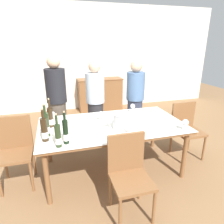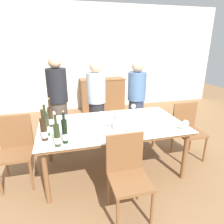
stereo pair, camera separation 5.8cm
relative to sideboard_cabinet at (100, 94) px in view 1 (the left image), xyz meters
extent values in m
plane|color=olive|center=(-0.47, -2.85, -0.44)|extent=(12.00, 12.00, 0.00)
cube|color=silver|center=(-0.47, 0.29, 0.96)|extent=(8.00, 0.10, 2.80)
cube|color=brown|center=(0.00, 0.00, -0.01)|extent=(1.19, 0.44, 0.86)
cube|color=brown|center=(0.00, 0.00, 0.43)|extent=(1.23, 0.46, 0.02)
cylinder|color=brown|center=(-1.38, -3.31, -0.09)|extent=(0.06, 0.06, 0.70)
cylinder|color=brown|center=(0.44, -3.31, -0.09)|extent=(0.06, 0.06, 0.70)
cylinder|color=brown|center=(-1.38, -2.39, -0.09)|extent=(0.06, 0.06, 0.70)
cylinder|color=brown|center=(0.44, -2.39, -0.09)|extent=(0.06, 0.06, 0.70)
cube|color=brown|center=(-0.47, -2.85, 0.27)|extent=(1.97, 1.08, 0.04)
cube|color=white|center=(-0.47, -2.85, 0.29)|extent=(2.00, 1.11, 0.01)
cylinder|color=silver|center=(-0.40, -3.04, 0.40)|extent=(0.20, 0.20, 0.22)
cylinder|color=silver|center=(-0.40, -3.04, 0.51)|extent=(0.21, 0.21, 0.01)
cylinder|color=#332314|center=(-1.36, -3.12, 0.43)|extent=(0.08, 0.08, 0.27)
cylinder|color=silver|center=(-1.36, -3.12, 0.37)|extent=(0.08, 0.08, 0.08)
cylinder|color=#332314|center=(-1.36, -3.12, 0.62)|extent=(0.03, 0.03, 0.11)
cylinder|color=tan|center=(-1.36, -3.12, 0.69)|extent=(0.02, 0.02, 0.02)
cylinder|color=#332314|center=(-1.29, -2.71, 0.43)|extent=(0.07, 0.07, 0.27)
cylinder|color=silver|center=(-1.29, -2.71, 0.37)|extent=(0.07, 0.07, 0.08)
cylinder|color=#332314|center=(-1.29, -2.71, 0.62)|extent=(0.03, 0.03, 0.11)
cylinder|color=tan|center=(-1.29, -2.71, 0.69)|extent=(0.02, 0.02, 0.02)
cylinder|color=#28381E|center=(-1.34, -2.99, 0.44)|extent=(0.08, 0.08, 0.30)
cylinder|color=white|center=(-1.34, -2.99, 0.38)|extent=(0.08, 0.08, 0.08)
cylinder|color=#28381E|center=(-1.34, -2.99, 0.64)|extent=(0.03, 0.03, 0.10)
cylinder|color=tan|center=(-1.34, -2.99, 0.70)|extent=(0.02, 0.02, 0.02)
cylinder|color=black|center=(-1.13, -3.25, 0.44)|extent=(0.06, 0.06, 0.28)
cylinder|color=white|center=(-1.13, -3.25, 0.37)|extent=(0.06, 0.06, 0.08)
cylinder|color=black|center=(-1.13, -3.25, 0.62)|extent=(0.03, 0.03, 0.09)
cylinder|color=tan|center=(-1.13, -3.25, 0.67)|extent=(0.02, 0.02, 0.02)
cylinder|color=#28381E|center=(-1.21, -3.31, 0.43)|extent=(0.07, 0.07, 0.26)
cylinder|color=white|center=(-1.21, -3.31, 0.37)|extent=(0.07, 0.07, 0.07)
cylinder|color=#28381E|center=(-1.21, -3.31, 0.61)|extent=(0.03, 0.03, 0.11)
cylinder|color=tan|center=(-1.21, -3.31, 0.68)|extent=(0.02, 0.02, 0.02)
cylinder|color=white|center=(-1.27, -2.49, 0.30)|extent=(0.06, 0.06, 0.00)
cylinder|color=white|center=(-1.27, -2.49, 0.33)|extent=(0.01, 0.01, 0.06)
sphere|color=white|center=(-1.27, -2.49, 0.39)|extent=(0.08, 0.08, 0.08)
cylinder|color=white|center=(-0.02, -2.48, 0.30)|extent=(0.07, 0.07, 0.00)
cylinder|color=white|center=(-0.02, -2.48, 0.34)|extent=(0.01, 0.01, 0.08)
sphere|color=white|center=(-0.02, -2.48, 0.41)|extent=(0.08, 0.08, 0.08)
cylinder|color=white|center=(0.39, -3.31, 0.30)|extent=(0.07, 0.07, 0.00)
cylinder|color=white|center=(0.39, -3.31, 0.34)|extent=(0.01, 0.01, 0.07)
sphere|color=white|center=(0.39, -3.31, 0.40)|extent=(0.09, 0.09, 0.09)
cylinder|color=white|center=(-0.42, -3.31, 0.30)|extent=(0.07, 0.07, 0.00)
cylinder|color=white|center=(-0.42, -3.31, 0.34)|extent=(0.01, 0.01, 0.08)
sphere|color=white|center=(-0.42, -3.31, 0.41)|extent=(0.07, 0.07, 0.07)
cylinder|color=white|center=(-0.54, -2.98, 0.30)|extent=(0.06, 0.06, 0.00)
cylinder|color=white|center=(-0.54, -2.98, 0.34)|extent=(0.01, 0.01, 0.07)
sphere|color=white|center=(-0.54, -2.98, 0.40)|extent=(0.07, 0.07, 0.07)
cylinder|color=white|center=(-0.59, -2.69, 0.30)|extent=(0.08, 0.08, 0.00)
cylinder|color=white|center=(-0.59, -2.69, 0.34)|extent=(0.01, 0.01, 0.08)
sphere|color=white|center=(-0.59, -2.69, 0.40)|extent=(0.07, 0.07, 0.07)
cylinder|color=brown|center=(-0.69, -3.91, -0.23)|extent=(0.03, 0.03, 0.42)
cylinder|color=brown|center=(-0.32, -3.91, -0.23)|extent=(0.03, 0.03, 0.42)
cylinder|color=brown|center=(-0.69, -3.54, -0.23)|extent=(0.03, 0.03, 0.42)
cylinder|color=brown|center=(-0.32, -3.54, -0.23)|extent=(0.03, 0.03, 0.42)
cube|color=brown|center=(-0.51, -3.72, 0.00)|extent=(0.42, 0.42, 0.04)
cube|color=brown|center=(-0.51, -3.53, 0.24)|extent=(0.42, 0.04, 0.45)
cylinder|color=brown|center=(0.64, -3.04, -0.23)|extent=(0.03, 0.03, 0.43)
cylinder|color=brown|center=(1.01, -3.04, -0.23)|extent=(0.03, 0.03, 0.43)
cylinder|color=brown|center=(0.64, -2.67, -0.23)|extent=(0.03, 0.03, 0.43)
cylinder|color=brown|center=(1.01, -2.67, -0.23)|extent=(0.03, 0.03, 0.43)
cube|color=brown|center=(0.83, -2.85, 0.00)|extent=(0.42, 0.42, 0.04)
cube|color=brown|center=(0.83, -2.66, 0.24)|extent=(0.42, 0.04, 0.43)
cylinder|color=brown|center=(-1.58, -3.04, -0.23)|extent=(0.03, 0.03, 0.43)
cylinder|color=brown|center=(-1.95, -2.67, -0.23)|extent=(0.03, 0.03, 0.43)
cylinder|color=brown|center=(-1.58, -2.67, -0.23)|extent=(0.03, 0.03, 0.43)
cube|color=brown|center=(-1.77, -2.85, 0.01)|extent=(0.42, 0.42, 0.04)
cube|color=brown|center=(-1.77, -2.66, 0.25)|extent=(0.42, 0.04, 0.45)
cylinder|color=#51473D|center=(-1.19, -1.97, -0.01)|extent=(0.28, 0.28, 0.87)
cylinder|color=black|center=(-1.19, -1.97, 0.71)|extent=(0.33, 0.33, 0.55)
sphere|color=#DBAD89|center=(-1.19, -1.97, 1.09)|extent=(0.21, 0.21, 0.21)
cylinder|color=#2D2D33|center=(-0.52, -1.94, -0.04)|extent=(0.28, 0.28, 0.81)
cylinder|color=silver|center=(-0.52, -1.94, 0.63)|extent=(0.33, 0.33, 0.53)
sphere|color=#DBAD89|center=(-0.52, -1.94, 0.99)|extent=(0.21, 0.21, 0.21)
cylinder|color=#383F56|center=(0.23, -1.99, -0.04)|extent=(0.28, 0.28, 0.81)
cylinder|color=#4C6B93|center=(0.23, -1.99, 0.62)|extent=(0.33, 0.33, 0.51)
sphere|color=#DBAD89|center=(0.23, -1.99, 0.99)|extent=(0.22, 0.22, 0.22)
camera|label=1|loc=(-1.19, -5.35, 1.38)|focal=32.00mm
camera|label=2|loc=(-1.13, -5.36, 1.38)|focal=32.00mm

